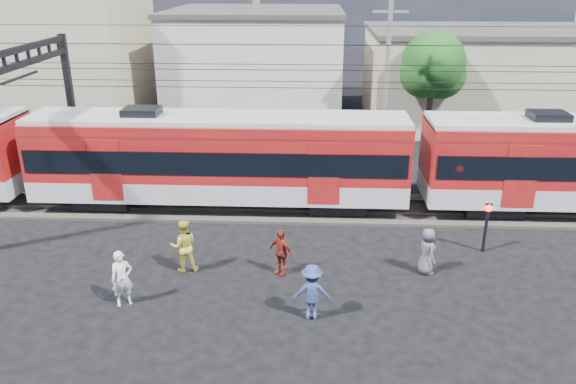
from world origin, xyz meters
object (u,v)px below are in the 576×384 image
object	(u,v)px
pedestrian_a	(122,278)
crossing_signal	(487,218)
commuter_train	(224,156)
pedestrian_c	(312,292)

from	to	relation	value
pedestrian_a	crossing_signal	bearing A→B (deg)	-9.61
commuter_train	crossing_signal	world-z (taller)	commuter_train
commuter_train	crossing_signal	size ratio (longest dim) A/B	25.92
pedestrian_a	pedestrian_c	xyz separation A→B (m)	(5.90, -0.51, -0.02)
commuter_train	pedestrian_c	distance (m)	9.34
pedestrian_a	pedestrian_c	size ratio (longest dim) A/B	1.02
pedestrian_a	commuter_train	bearing A→B (deg)	47.08
commuter_train	pedestrian_c	xyz separation A→B (m)	(3.84, -8.38, -1.50)
pedestrian_c	commuter_train	bearing A→B (deg)	-67.12
pedestrian_a	pedestrian_c	bearing A→B (deg)	-33.14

